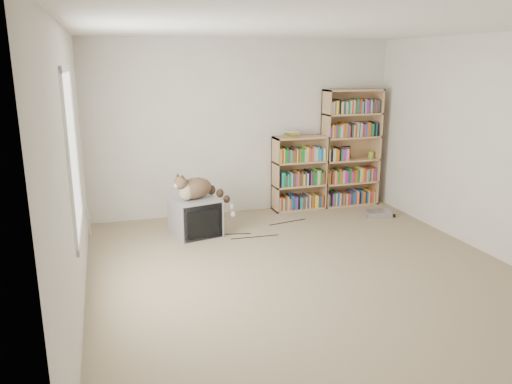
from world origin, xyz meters
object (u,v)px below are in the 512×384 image
object	(u,v)px
crt_tv	(195,217)
bookcase_short	(299,176)
bookcase_tall	(350,151)
cat	(200,191)
dvd_player	(378,213)

from	to	relation	value
crt_tv	bookcase_short	bearing A→B (deg)	10.80
bookcase_tall	cat	bearing A→B (deg)	-163.55
crt_tv	dvd_player	bearing A→B (deg)	-11.79
bookcase_tall	dvd_player	size ratio (longest dim) A/B	5.04
cat	dvd_player	distance (m)	2.67
crt_tv	bookcase_tall	distance (m)	2.74
crt_tv	dvd_player	distance (m)	2.70
bookcase_short	dvd_player	bearing A→B (deg)	-36.41
cat	dvd_player	xyz separation A→B (m)	(2.62, 0.02, -0.55)
bookcase_tall	bookcase_short	distance (m)	0.90
bookcase_tall	dvd_player	world-z (taller)	bookcase_tall
bookcase_short	dvd_player	distance (m)	1.29
crt_tv	bookcase_tall	size ratio (longest dim) A/B	0.37
crt_tv	cat	world-z (taller)	cat
crt_tv	dvd_player	xyz separation A→B (m)	(2.70, 0.04, -0.20)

